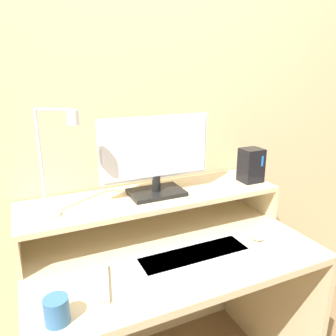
{
  "coord_description": "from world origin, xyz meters",
  "views": [
    {
      "loc": [
        -0.5,
        -0.73,
        1.46
      ],
      "look_at": [
        0.0,
        0.37,
        1.09
      ],
      "focal_mm": 35.0,
      "sensor_mm": 36.0,
      "label": 1
    }
  ],
  "objects_px": {
    "keyboard": "(194,255)",
    "mug": "(57,310)",
    "router_dock": "(251,165)",
    "mouse": "(255,236)",
    "monitor": "(156,155)",
    "remote_control": "(103,283)",
    "desk_lamp": "(54,169)"
  },
  "relations": [
    {
      "from": "keyboard",
      "to": "mug",
      "type": "height_order",
      "value": "mug"
    },
    {
      "from": "router_dock",
      "to": "mug",
      "type": "height_order",
      "value": "router_dock"
    },
    {
      "from": "mouse",
      "to": "mug",
      "type": "distance_m",
      "value": 0.84
    },
    {
      "from": "monitor",
      "to": "remote_control",
      "type": "xyz_separation_m",
      "value": [
        -0.32,
        -0.3,
        -0.34
      ]
    },
    {
      "from": "desk_lamp",
      "to": "mug",
      "type": "bearing_deg",
      "value": -100.08
    },
    {
      "from": "desk_lamp",
      "to": "keyboard",
      "type": "distance_m",
      "value": 0.61
    },
    {
      "from": "desk_lamp",
      "to": "remote_control",
      "type": "relative_size",
      "value": 2.0
    },
    {
      "from": "monitor",
      "to": "mouse",
      "type": "xyz_separation_m",
      "value": [
        0.35,
        -0.26,
        -0.33
      ]
    },
    {
      "from": "mouse",
      "to": "router_dock",
      "type": "bearing_deg",
      "value": 59.11
    },
    {
      "from": "desk_lamp",
      "to": "router_dock",
      "type": "distance_m",
      "value": 0.91
    },
    {
      "from": "remote_control",
      "to": "mug",
      "type": "height_order",
      "value": "mug"
    },
    {
      "from": "keyboard",
      "to": "remote_control",
      "type": "bearing_deg",
      "value": -177.26
    },
    {
      "from": "desk_lamp",
      "to": "keyboard",
      "type": "relative_size",
      "value": 0.87
    },
    {
      "from": "monitor",
      "to": "keyboard",
      "type": "relative_size",
      "value": 1.05
    },
    {
      "from": "remote_control",
      "to": "monitor",
      "type": "bearing_deg",
      "value": 43.09
    },
    {
      "from": "desk_lamp",
      "to": "keyboard",
      "type": "bearing_deg",
      "value": -26.67
    },
    {
      "from": "desk_lamp",
      "to": "mug",
      "type": "relative_size",
      "value": 5.04
    },
    {
      "from": "monitor",
      "to": "desk_lamp",
      "type": "height_order",
      "value": "desk_lamp"
    },
    {
      "from": "desk_lamp",
      "to": "mouse",
      "type": "height_order",
      "value": "desk_lamp"
    },
    {
      "from": "keyboard",
      "to": "mouse",
      "type": "distance_m",
      "value": 0.31
    },
    {
      "from": "desk_lamp",
      "to": "keyboard",
      "type": "height_order",
      "value": "desk_lamp"
    },
    {
      "from": "mouse",
      "to": "remote_control",
      "type": "xyz_separation_m",
      "value": [
        -0.67,
        -0.04,
        -0.01
      ]
    },
    {
      "from": "router_dock",
      "to": "keyboard",
      "type": "height_order",
      "value": "router_dock"
    },
    {
      "from": "monitor",
      "to": "mug",
      "type": "bearing_deg",
      "value": -139.49
    },
    {
      "from": "keyboard",
      "to": "mug",
      "type": "relative_size",
      "value": 5.83
    },
    {
      "from": "mouse",
      "to": "mug",
      "type": "height_order",
      "value": "mug"
    },
    {
      "from": "desk_lamp",
      "to": "keyboard",
      "type": "xyz_separation_m",
      "value": [
        0.45,
        -0.23,
        -0.34
      ]
    },
    {
      "from": "monitor",
      "to": "remote_control",
      "type": "height_order",
      "value": "monitor"
    },
    {
      "from": "keyboard",
      "to": "remote_control",
      "type": "xyz_separation_m",
      "value": [
        -0.36,
        -0.02,
        -0.0
      ]
    },
    {
      "from": "monitor",
      "to": "remote_control",
      "type": "distance_m",
      "value": 0.55
    },
    {
      "from": "remote_control",
      "to": "desk_lamp",
      "type": "bearing_deg",
      "value": 111.46
    },
    {
      "from": "keyboard",
      "to": "mouse",
      "type": "xyz_separation_m",
      "value": [
        0.31,
        0.02,
        0.0
      ]
    }
  ]
}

